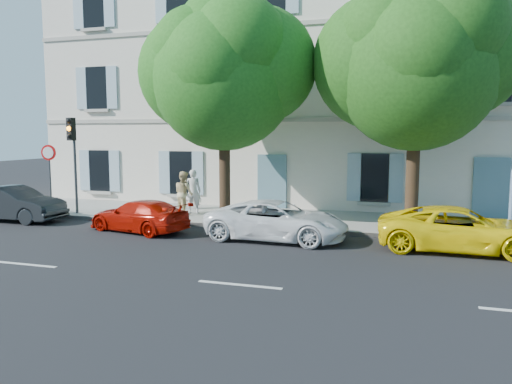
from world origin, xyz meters
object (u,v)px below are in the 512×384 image
(road_sign, at_px, (49,164))
(car_white_coupe, at_px, (277,220))
(car_yellow_supercar, at_px, (460,229))
(car_red_coupe, at_px, (139,216))
(pedestrian_b, at_px, (184,193))
(car_dark_sedan, at_px, (13,204))
(tree_left, at_px, (224,79))
(pedestrian_a, at_px, (193,191))
(traffic_light, at_px, (73,145))
(tree_right, at_px, (416,70))

(road_sign, bearing_deg, car_white_coupe, -10.16)
(car_yellow_supercar, xyz_separation_m, road_sign, (-15.78, 1.75, 1.53))
(car_red_coupe, distance_m, pedestrian_b, 3.04)
(car_dark_sedan, bearing_deg, pedestrian_b, -67.52)
(car_dark_sedan, distance_m, tree_left, 9.63)
(pedestrian_a, relative_size, pedestrian_b, 1.03)
(traffic_light, xyz_separation_m, pedestrian_b, (4.37, 1.12, -1.94))
(car_white_coupe, xyz_separation_m, road_sign, (-10.27, 1.84, 1.54))
(tree_left, distance_m, pedestrian_b, 4.93)
(tree_left, height_order, pedestrian_a, tree_left)
(road_sign, distance_m, pedestrian_b, 5.82)
(tree_left, bearing_deg, car_red_coupe, -139.10)
(car_white_coupe, bearing_deg, pedestrian_b, 60.20)
(car_white_coupe, xyz_separation_m, pedestrian_a, (-4.48, 3.37, 0.42))
(tree_right, bearing_deg, tree_left, -176.11)
(road_sign, bearing_deg, car_dark_sedan, -108.23)
(pedestrian_a, bearing_deg, tree_left, 128.42)
(car_red_coupe, relative_size, pedestrian_b, 2.18)
(car_white_coupe, height_order, pedestrian_b, pedestrian_b)
(car_white_coupe, distance_m, tree_left, 5.76)
(tree_left, xyz_separation_m, pedestrian_a, (-1.93, 1.38, -4.34))
(car_white_coupe, bearing_deg, traffic_light, 80.93)
(car_red_coupe, bearing_deg, car_yellow_supercar, 104.76)
(pedestrian_a, bearing_deg, car_red_coupe, 65.97)
(car_red_coupe, xyz_separation_m, traffic_light, (-4.07, 1.87, 2.41))
(tree_left, height_order, pedestrian_b, tree_left)
(tree_right, height_order, pedestrian_a, tree_right)
(car_yellow_supercar, bearing_deg, car_dark_sedan, 90.03)
(tree_left, distance_m, road_sign, 8.36)
(car_red_coupe, height_order, car_white_coupe, car_white_coupe)
(tree_left, bearing_deg, car_yellow_supercar, -13.32)
(tree_right, bearing_deg, traffic_light, -177.06)
(car_dark_sedan, distance_m, car_white_coupe, 10.78)
(tree_left, relative_size, tree_right, 0.97)
(car_dark_sedan, distance_m, car_yellow_supercar, 16.29)
(tree_left, xyz_separation_m, road_sign, (-7.72, -0.16, -3.22))
(car_dark_sedan, height_order, tree_right, tree_right)
(car_dark_sedan, relative_size, car_red_coupe, 1.08)
(car_dark_sedan, relative_size, road_sign, 1.48)
(road_sign, distance_m, pedestrian_a, 6.09)
(car_white_coupe, bearing_deg, pedestrian_a, 55.06)
(car_white_coupe, distance_m, pedestrian_a, 5.62)
(car_dark_sedan, xyz_separation_m, car_white_coupe, (10.78, -0.29, -0.05))
(tree_right, xyz_separation_m, traffic_light, (-13.16, -0.68, -2.56))
(car_red_coupe, xyz_separation_m, tree_right, (9.09, 2.54, 4.98))
(tree_right, distance_m, road_sign, 14.79)
(car_yellow_supercar, relative_size, tree_right, 0.56)
(tree_right, relative_size, road_sign, 2.99)
(traffic_light, height_order, pedestrian_a, traffic_light)
(car_white_coupe, height_order, pedestrian_a, pedestrian_a)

